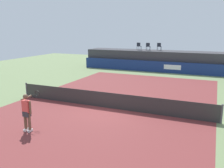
# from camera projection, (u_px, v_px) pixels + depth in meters

# --- Properties ---
(ground_plane) EXTENTS (48.00, 48.00, 0.00)m
(ground_plane) POSITION_uv_depth(u_px,v_px,m) (125.00, 96.00, 17.16)
(ground_plane) COLOR #6B7F51
(court_inner) EXTENTS (12.00, 22.00, 0.00)m
(court_inner) POSITION_uv_depth(u_px,v_px,m) (108.00, 108.00, 14.47)
(court_inner) COLOR maroon
(court_inner) RESTS_ON ground
(sponsor_wall) EXTENTS (18.00, 0.22, 1.20)m
(sponsor_wall) POSITION_uv_depth(u_px,v_px,m) (159.00, 67.00, 26.42)
(sponsor_wall) COLOR navy
(sponsor_wall) RESTS_ON ground
(spectator_platform) EXTENTS (18.00, 2.80, 2.20)m
(spectator_platform) POSITION_uv_depth(u_px,v_px,m) (162.00, 60.00, 27.93)
(spectator_platform) COLOR #38383D
(spectator_platform) RESTS_ON ground
(spectator_chair_far_left) EXTENTS (0.48, 0.48, 0.89)m
(spectator_chair_far_left) POSITION_uv_depth(u_px,v_px,m) (139.00, 46.00, 28.54)
(spectator_chair_far_left) COLOR #1E232D
(spectator_chair_far_left) RESTS_ON spectator_platform
(spectator_chair_left) EXTENTS (0.45, 0.45, 0.89)m
(spectator_chair_left) POSITION_uv_depth(u_px,v_px,m) (148.00, 46.00, 28.04)
(spectator_chair_left) COLOR #1E232D
(spectator_chair_left) RESTS_ON spectator_platform
(spectator_chair_center) EXTENTS (0.45, 0.45, 0.89)m
(spectator_chair_center) POSITION_uv_depth(u_px,v_px,m) (159.00, 46.00, 27.95)
(spectator_chair_center) COLOR #1E232D
(spectator_chair_center) RESTS_ON spectator_platform
(tennis_net) EXTENTS (12.40, 0.02, 0.95)m
(tennis_net) POSITION_uv_depth(u_px,v_px,m) (108.00, 100.00, 14.37)
(tennis_net) COLOR #2D2D2D
(tennis_net) RESTS_ON ground
(net_post_near) EXTENTS (0.10, 0.10, 1.00)m
(net_post_near) POSITION_uv_depth(u_px,v_px,m) (27.00, 90.00, 16.76)
(net_post_near) COLOR #4C4C51
(net_post_near) RESTS_ON ground
(net_post_far) EXTENTS (0.10, 0.10, 1.00)m
(net_post_far) POSITION_uv_depth(u_px,v_px,m) (222.00, 114.00, 11.96)
(net_post_far) COLOR #4C4C51
(net_post_far) RESTS_ON ground
(tennis_player) EXTENTS (0.64, 1.15, 1.77)m
(tennis_player) POSITION_uv_depth(u_px,v_px,m) (27.00, 111.00, 10.98)
(tennis_player) COLOR white
(tennis_player) RESTS_ON court_inner
(tennis_ball) EXTENTS (0.07, 0.07, 0.07)m
(tennis_ball) POSITION_uv_depth(u_px,v_px,m) (130.00, 97.00, 16.69)
(tennis_ball) COLOR #D8EA33
(tennis_ball) RESTS_ON court_inner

